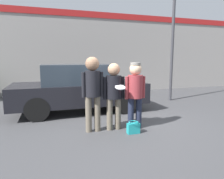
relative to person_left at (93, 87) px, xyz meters
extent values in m
plane|color=#3F3F42|center=(0.79, 0.32, -1.11)|extent=(56.00, 56.00, 0.00)
cube|color=gray|center=(0.79, 5.75, 0.97)|extent=(24.00, 0.18, 4.15)
cube|color=#B21E1E|center=(0.79, 5.64, 2.89)|extent=(24.00, 0.04, 0.30)
cylinder|color=#665B4C|center=(-0.11, 0.00, -0.67)|extent=(0.15, 0.15, 0.87)
cylinder|color=#665B4C|center=(0.11, 0.00, -0.67)|extent=(0.15, 0.15, 0.87)
cylinder|color=black|center=(0.00, 0.00, 0.08)|extent=(0.36, 0.36, 0.62)
cylinder|color=black|center=(-0.22, 0.00, 0.06)|extent=(0.09, 0.09, 0.60)
cylinder|color=black|center=(0.22, 0.00, 0.06)|extent=(0.09, 0.09, 0.60)
sphere|color=#8C664C|center=(0.00, 0.00, 0.55)|extent=(0.33, 0.33, 0.33)
cylinder|color=#665B4C|center=(0.42, -0.02, -0.71)|extent=(0.15, 0.15, 0.80)
cylinder|color=#665B4C|center=(0.64, -0.02, -0.71)|extent=(0.15, 0.15, 0.80)
cylinder|color=black|center=(0.53, -0.02, -0.02)|extent=(0.38, 0.38, 0.57)
cylinder|color=black|center=(0.30, -0.02, -0.04)|extent=(0.09, 0.09, 0.55)
cylinder|color=black|center=(0.76, -0.02, -0.04)|extent=(0.09, 0.09, 0.55)
sphere|color=tan|center=(0.53, -0.02, 0.41)|extent=(0.30, 0.30, 0.30)
cylinder|color=silver|center=(0.60, -0.29, 0.01)|extent=(0.24, 0.24, 0.10)
cylinder|color=#1E2338|center=(0.95, -0.13, -0.70)|extent=(0.15, 0.15, 0.80)
cylinder|color=#1E2338|center=(1.17, -0.13, -0.70)|extent=(0.15, 0.15, 0.80)
cylinder|color=maroon|center=(1.06, -0.13, -0.02)|extent=(0.37, 0.37, 0.57)
cylinder|color=maroon|center=(0.83, -0.13, -0.04)|extent=(0.09, 0.09, 0.55)
cylinder|color=maroon|center=(1.28, -0.13, -0.04)|extent=(0.09, 0.09, 0.55)
sphere|color=#DBB28E|center=(1.06, -0.13, 0.42)|extent=(0.30, 0.30, 0.30)
cylinder|color=gray|center=(1.06, -0.13, 0.55)|extent=(0.26, 0.26, 0.06)
cube|color=black|center=(0.01, 2.08, -0.47)|extent=(4.39, 1.81, 0.67)
cube|color=#28333D|center=(-0.08, 2.08, 0.18)|extent=(2.28, 1.56, 0.63)
cylinder|color=black|center=(1.37, 2.89, -0.75)|extent=(0.70, 0.22, 0.70)
cylinder|color=black|center=(1.37, 1.28, -0.75)|extent=(0.70, 0.22, 0.70)
cylinder|color=black|center=(-1.35, 2.89, -0.75)|extent=(0.70, 0.22, 0.70)
cylinder|color=black|center=(-1.35, 1.28, -0.75)|extent=(0.70, 0.22, 0.70)
cylinder|color=#38383D|center=(4.01, 2.70, 1.86)|extent=(0.12, 0.12, 5.93)
cube|color=teal|center=(0.89, -0.43, -0.98)|extent=(0.30, 0.14, 0.25)
torus|color=teal|center=(0.89, -0.43, -0.83)|extent=(0.23, 0.23, 0.02)
camera|label=1|loc=(-1.00, -4.65, 0.66)|focal=32.00mm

